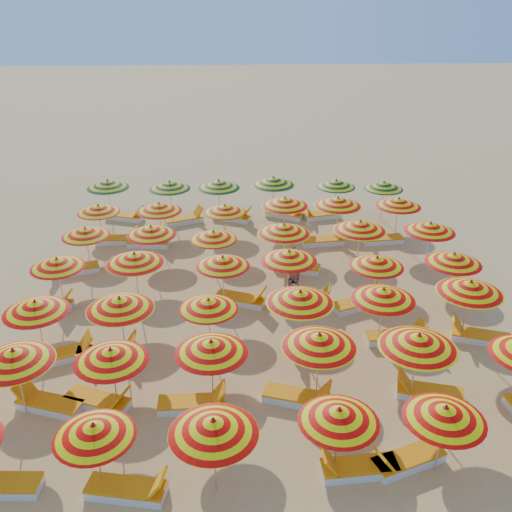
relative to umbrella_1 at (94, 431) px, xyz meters
name	(u,v)px	position (x,y,z in m)	size (l,w,h in m)	color
ground	(257,305)	(3.69, 7.52, -1.60)	(120.00, 120.00, 0.00)	tan
umbrella_1	(94,431)	(0.00, 0.00, 0.00)	(1.97, 1.97, 1.82)	silver
umbrella_2	(213,427)	(2.45, -0.17, 0.15)	(2.07, 2.07, 2.00)	silver
umbrella_3	(339,415)	(5.09, 0.19, 0.03)	(2.22, 2.22, 1.86)	silver
umbrella_4	(445,413)	(7.34, 0.13, 0.05)	(1.98, 1.98, 1.88)	silver
umbrella_6	(14,356)	(-2.38, 2.42, 0.18)	(2.30, 2.30, 2.03)	silver
umbrella_7	(111,355)	(-0.09, 2.47, 0.10)	(1.85, 1.85, 1.94)	silver
umbrella_8	(211,347)	(2.33, 2.67, 0.12)	(2.30, 2.30, 1.96)	silver
umbrella_9	(319,340)	(5.04, 2.73, 0.19)	(1.99, 1.99, 2.04)	silver
umbrella_10	(419,341)	(7.48, 2.50, 0.25)	(2.63, 2.63, 2.10)	silver
umbrella_12	(36,307)	(-2.60, 4.84, 0.12)	(2.44, 2.44, 1.95)	silver
umbrella_13	(120,303)	(-0.26, 4.78, 0.19)	(1.95, 1.95, 2.03)	silver
umbrella_14	(208,304)	(2.20, 4.97, -0.01)	(2.04, 2.04, 1.81)	silver
umbrella_15	(300,297)	(4.80, 4.84, 0.23)	(2.36, 2.36, 2.08)	silver
umbrella_16	(383,294)	(7.23, 5.02, 0.16)	(2.03, 2.03, 2.00)	silver
umbrella_17	(470,287)	(9.85, 5.21, 0.22)	(2.25, 2.25, 2.07)	silver
umbrella_18	(57,263)	(-2.78, 7.71, 0.04)	(1.94, 1.94, 1.87)	silver
umbrella_19	(135,258)	(-0.27, 7.66, 0.18)	(2.40, 2.40, 2.02)	silver
umbrella_20	(223,261)	(2.59, 7.55, 0.05)	(2.07, 2.07, 1.88)	silver
umbrella_21	(289,256)	(4.76, 7.69, 0.14)	(2.16, 2.16, 1.98)	silver
umbrella_22	(377,262)	(7.59, 7.29, 0.06)	(2.07, 2.07, 1.89)	silver
umbrella_23	(454,258)	(10.13, 7.31, 0.11)	(2.35, 2.35, 1.95)	silver
umbrella_24	(86,232)	(-2.43, 10.23, 0.03)	(2.21, 2.21, 1.86)	silver
umbrella_25	(151,231)	(-0.04, 10.13, 0.08)	(1.89, 1.89, 1.91)	silver
umbrella_26	(213,235)	(2.23, 9.79, 0.00)	(2.21, 2.21, 1.82)	silver
umbrella_27	(284,229)	(4.79, 9.80, 0.20)	(2.51, 2.51, 2.05)	silver
umbrella_28	(360,226)	(7.59, 9.92, 0.21)	(2.47, 2.47, 2.06)	silver
umbrella_29	(430,227)	(10.17, 9.85, 0.14)	(2.02, 2.02, 1.98)	silver
umbrella_30	(98,209)	(-2.45, 12.66, 0.00)	(1.91, 1.91, 1.82)	silver
umbrella_31	(159,207)	(0.00, 12.45, 0.09)	(2.07, 2.07, 1.93)	silver
umbrella_32	(225,209)	(2.64, 12.45, -0.01)	(2.17, 2.17, 1.81)	silver
umbrella_33	(285,202)	(5.07, 12.59, 0.19)	(2.15, 2.15, 2.04)	silver
umbrella_34	(338,202)	(7.21, 12.41, 0.22)	(2.39, 2.39, 2.07)	silver
umbrella_35	(399,202)	(9.73, 12.51, 0.12)	(2.26, 2.26, 1.96)	silver
umbrella_36	(108,184)	(-2.54, 15.19, 0.18)	(2.01, 2.01, 2.03)	silver
umbrella_37	(170,185)	(0.19, 15.12, 0.12)	(2.23, 2.23, 1.95)	silver
umbrella_38	(219,184)	(2.36, 15.04, 0.15)	(2.35, 2.35, 1.99)	silver
umbrella_39	(273,181)	(4.79, 15.13, 0.22)	(2.12, 2.12, 2.07)	silver
umbrella_40	(336,184)	(7.63, 15.24, 0.03)	(2.03, 2.03, 1.86)	silver
umbrella_41	(384,185)	(9.72, 14.90, 0.03)	(2.31, 2.31, 1.85)	silver
lounger_1	(128,490)	(0.60, -0.23, -1.45)	(1.81, 0.89, 0.69)	white
lounger_2	(357,468)	(5.59, 0.14, -1.45)	(1.77, 0.71, 0.69)	white
lounger_3	(407,460)	(6.75, 0.32, -1.45)	(1.83, 1.15, 0.69)	white
lounger_4	(48,404)	(-1.87, 2.61, -1.45)	(1.83, 1.10, 0.69)	white
lounger_5	(99,401)	(-0.60, 2.65, -1.45)	(1.82, 1.20, 0.69)	white
lounger_6	(193,404)	(1.83, 2.44, -1.45)	(1.74, 0.61, 0.69)	white
lounger_7	(298,397)	(4.53, 2.57, -1.45)	(1.83, 1.08, 0.69)	white
lounger_8	(428,392)	(7.98, 2.61, -1.45)	(1.82, 1.03, 0.69)	white
lounger_10	(65,354)	(-2.01, 4.74, -1.45)	(1.82, 1.17, 0.69)	white
lounger_11	(108,352)	(-0.76, 4.81, -1.45)	(1.77, 0.72, 0.69)	white
lounger_12	(315,346)	(5.30, 4.81, -1.45)	(1.82, 0.98, 0.69)	white
lounger_13	(396,337)	(7.83, 5.18, -1.45)	(1.73, 0.59, 0.69)	white
lounger_14	(479,336)	(10.35, 5.12, -1.45)	(1.83, 1.12, 0.69)	white
lounger_15	(48,305)	(-3.28, 7.60, -1.45)	(1.80, 0.85, 0.69)	white
lounger_16	(241,299)	(3.18, 7.66, -1.45)	(1.82, 1.19, 0.69)	white
lounger_17	(306,299)	(5.36, 7.59, -1.45)	(1.81, 0.92, 0.69)	white
lounger_18	(358,303)	(7.08, 7.22, -1.45)	(1.82, 1.19, 0.69)	white
lounger_19	(74,269)	(-3.03, 10.16, -1.45)	(1.83, 1.08, 0.69)	white
lounger_20	(296,267)	(5.29, 9.99, -1.45)	(1.83, 1.08, 0.69)	white
lounger_21	(118,239)	(-1.86, 12.82, -1.45)	(1.73, 0.58, 0.69)	white
lounger_22	(150,243)	(-0.50, 12.44, -1.45)	(1.79, 0.77, 0.69)	white
lounger_23	(324,241)	(6.70, 12.31, -1.45)	(1.78, 0.76, 0.69)	white
lounger_24	(381,239)	(9.13, 12.33, -1.45)	(1.78, 0.76, 0.69)	white
lounger_25	(126,217)	(-1.94, 15.38, -1.45)	(1.83, 1.06, 0.69)	white
lounger_26	(185,220)	(0.78, 14.90, -1.45)	(1.82, 1.18, 0.69)	white
lounger_27	(233,217)	(2.95, 15.09, -1.45)	(1.82, 1.18, 0.69)	white
lounger_28	(285,214)	(5.38, 15.31, -1.45)	(1.82, 1.25, 0.69)	white
lounger_29	(322,215)	(7.04, 15.14, -1.45)	(1.82, 0.94, 0.69)	white
beachgoer_a	(292,260)	(5.07, 9.32, -0.82)	(0.57, 0.37, 1.56)	tan
beachgoer_b	(295,291)	(4.93, 7.04, -0.81)	(0.77, 0.60, 1.59)	tan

